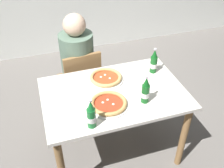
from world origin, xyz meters
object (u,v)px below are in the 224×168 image
object	(u,v)px
dining_table_main	(114,102)
beer_bottle_left	(146,91)
chair_behind_table	(81,81)
beer_bottle_right	(154,62)
diner_seated	(79,70)
beer_bottle_center	(91,115)
napkin_with_cutlery	(170,92)
pizza_margherita_near	(109,104)
pizza_marinara_far	(106,78)

from	to	relation	value
dining_table_main	beer_bottle_left	xyz separation A→B (m)	(0.20, -0.19, 0.22)
chair_behind_table	beer_bottle_right	bearing A→B (deg)	138.56
diner_seated	beer_bottle_center	bearing A→B (deg)	-95.59
diner_seated	chair_behind_table	bearing A→B (deg)	-81.32
beer_bottle_left	napkin_with_cutlery	size ratio (longest dim) A/B	1.19
chair_behind_table	diner_seated	distance (m)	0.11
dining_table_main	beer_bottle_center	distance (m)	0.47
beer_bottle_left	beer_bottle_right	size ratio (longest dim) A/B	1.00
diner_seated	napkin_with_cutlery	world-z (taller)	diner_seated
pizza_margherita_near	beer_bottle_right	bearing A→B (deg)	31.43
pizza_margherita_near	dining_table_main	bearing A→B (deg)	58.25
diner_seated	beer_bottle_right	world-z (taller)	diner_seated
dining_table_main	beer_bottle_right	bearing A→B (deg)	21.91
beer_bottle_center	napkin_with_cutlery	world-z (taller)	beer_bottle_center
beer_bottle_center	napkin_with_cutlery	distance (m)	0.74
pizza_marinara_far	beer_bottle_center	world-z (taller)	beer_bottle_center
dining_table_main	chair_behind_table	size ratio (longest dim) A/B	1.41
dining_table_main	chair_behind_table	world-z (taller)	chair_behind_table
pizza_margherita_near	napkin_with_cutlery	distance (m)	0.54
pizza_marinara_far	beer_bottle_center	size ratio (longest dim) A/B	1.26
chair_behind_table	pizza_marinara_far	size ratio (longest dim) A/B	2.73
dining_table_main	beer_bottle_right	world-z (taller)	beer_bottle_right
chair_behind_table	beer_bottle_center	world-z (taller)	beer_bottle_center
chair_behind_table	beer_bottle_right	xyz separation A→B (m)	(0.61, -0.43, 0.37)
dining_table_main	pizza_marinara_far	world-z (taller)	pizza_marinara_far
pizza_margherita_near	napkin_with_cutlery	world-z (taller)	pizza_margherita_near
dining_table_main	napkin_with_cutlery	bearing A→B (deg)	-18.77
dining_table_main	diner_seated	xyz separation A→B (m)	(-0.18, 0.66, -0.05)
beer_bottle_right	diner_seated	bearing A→B (deg)	142.12
pizza_marinara_far	napkin_with_cutlery	size ratio (longest dim) A/B	1.50
beer_bottle_left	pizza_marinara_far	bearing A→B (deg)	119.39
dining_table_main	pizza_margherita_near	distance (m)	0.22
diner_seated	napkin_with_cutlery	distance (m)	1.04
pizza_margherita_near	beer_bottle_right	world-z (taller)	beer_bottle_right
dining_table_main	beer_bottle_center	xyz separation A→B (m)	(-0.27, -0.32, 0.22)
dining_table_main	diner_seated	size ratio (longest dim) A/B	0.99
dining_table_main	pizza_margherita_near	size ratio (longest dim) A/B	3.78
dining_table_main	diner_seated	bearing A→B (deg)	104.94
diner_seated	beer_bottle_center	xyz separation A→B (m)	(-0.10, -0.98, 0.27)
beer_bottle_center	pizza_margherita_near	bearing A→B (deg)	43.57
chair_behind_table	pizza_marinara_far	distance (m)	0.53
pizza_marinara_far	beer_bottle_right	bearing A→B (deg)	-1.48
dining_table_main	pizza_margherita_near	bearing A→B (deg)	-121.75
dining_table_main	beer_bottle_center	world-z (taller)	beer_bottle_center
diner_seated	beer_bottle_center	world-z (taller)	diner_seated
beer_bottle_right	chair_behind_table	bearing A→B (deg)	144.78
diner_seated	pizza_margherita_near	size ratio (longest dim) A/B	3.80
beer_bottle_left	diner_seated	bearing A→B (deg)	113.93
beer_bottle_left	beer_bottle_center	distance (m)	0.49
diner_seated	beer_bottle_center	distance (m)	1.02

